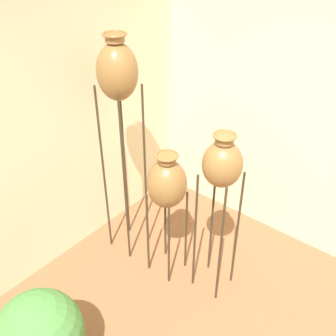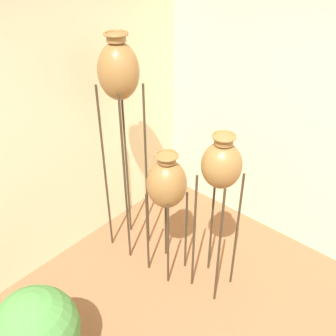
# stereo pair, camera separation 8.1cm
# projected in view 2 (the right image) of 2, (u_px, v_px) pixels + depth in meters

# --- Properties ---
(vase_stand_tall) EXTENTS (0.32, 0.32, 2.06)m
(vase_stand_tall) POSITION_uv_depth(u_px,v_px,m) (119.00, 77.00, 3.00)
(vase_stand_tall) COLOR #382D1E
(vase_stand_tall) RESTS_ON ground_plane
(vase_stand_medium) EXTENTS (0.30, 0.30, 1.50)m
(vase_stand_medium) POSITION_uv_depth(u_px,v_px,m) (221.00, 168.00, 2.85)
(vase_stand_medium) COLOR #382D1E
(vase_stand_medium) RESTS_ON ground_plane
(vase_stand_short) EXTENTS (0.33, 0.33, 1.23)m
(vase_stand_short) POSITION_uv_depth(u_px,v_px,m) (167.00, 184.00, 3.16)
(vase_stand_short) COLOR #382D1E
(vase_stand_short) RESTS_ON ground_plane
(potted_plant) EXTENTS (0.60, 0.60, 0.73)m
(potted_plant) POSITION_uv_depth(u_px,v_px,m) (36.00, 333.00, 2.65)
(potted_plant) COLOR #B26647
(potted_plant) RESTS_ON ground_plane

